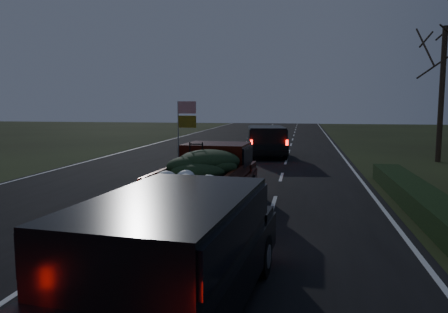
% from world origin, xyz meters
% --- Properties ---
extents(ground, '(120.00, 120.00, 0.00)m').
position_xyz_m(ground, '(0.00, 0.00, 0.00)').
color(ground, black).
rests_on(ground, ground).
extents(road_asphalt, '(14.00, 120.00, 0.02)m').
position_xyz_m(road_asphalt, '(0.00, 0.00, 0.01)').
color(road_asphalt, black).
rests_on(road_asphalt, ground).
extents(hedge_row, '(1.00, 10.00, 0.60)m').
position_xyz_m(hedge_row, '(7.80, 3.00, 0.30)').
color(hedge_row, black).
rests_on(hedge_row, ground).
extents(bare_tree_far, '(3.60, 3.60, 7.00)m').
position_xyz_m(bare_tree_far, '(11.50, 14.00, 5.23)').
color(bare_tree_far, black).
rests_on(bare_tree_far, ground).
extents(pickup_truck, '(2.27, 5.37, 2.77)m').
position_xyz_m(pickup_truck, '(1.80, 1.58, 1.04)').
color(pickup_truck, '#3F0F08').
rests_on(pickup_truck, ground).
extents(lead_suv, '(2.78, 5.20, 1.42)m').
position_xyz_m(lead_suv, '(2.38, 14.55, 1.08)').
color(lead_suv, black).
rests_on(lead_suv, ground).
extents(rear_suv, '(2.50, 5.14, 1.43)m').
position_xyz_m(rear_suv, '(2.69, -4.81, 1.08)').
color(rear_suv, black).
rests_on(rear_suv, ground).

